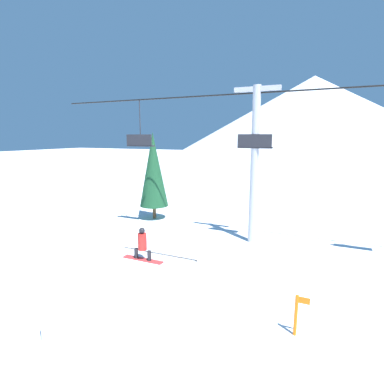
{
  "coord_description": "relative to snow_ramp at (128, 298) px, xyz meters",
  "views": [
    {
      "loc": [
        4.76,
        -6.18,
        5.84
      ],
      "look_at": [
        -0.69,
        5.92,
        3.36
      ],
      "focal_mm": 28.0,
      "sensor_mm": 36.0,
      "label": 1
    }
  ],
  "objects": [
    {
      "name": "ground_plane",
      "position": [
        0.69,
        -0.94,
        -0.78
      ],
      "size": [
        220.0,
        220.0,
        0.0
      ],
      "primitive_type": "plane",
      "color": "white"
    },
    {
      "name": "mountain_ridge",
      "position": [
        0.69,
        86.54,
        10.38
      ],
      "size": [
        80.5,
        80.5,
        22.33
      ],
      "color": "silver",
      "rests_on": "ground_plane"
    },
    {
      "name": "trail_marker",
      "position": [
        4.98,
        1.44,
        -0.09
      ],
      "size": [
        0.41,
        0.1,
        1.28
      ],
      "color": "orange",
      "rests_on": "ground_plane"
    },
    {
      "name": "snowboarder",
      "position": [
        -0.19,
        1.19,
        1.34
      ],
      "size": [
        1.55,
        0.3,
        1.18
      ],
      "color": "#B22D2D",
      "rests_on": "snow_ramp"
    },
    {
      "name": "chairlift",
      "position": [
        1.91,
        8.87,
        4.25
      ],
      "size": [
        25.46,
        0.44,
        8.43
      ],
      "color": "#B2B2B7",
      "rests_on": "ground_plane"
    },
    {
      "name": "snow_ramp",
      "position": [
        0.0,
        0.0,
        0.0
      ],
      "size": [
        3.08,
        3.96,
        1.56
      ],
      "color": "white",
      "rests_on": "ground_plane"
    },
    {
      "name": "pine_tree_near",
      "position": [
        -5.6,
        10.81,
        2.74
      ],
      "size": [
        2.01,
        2.01,
        6.11
      ],
      "color": "#4C3823",
      "rests_on": "ground_plane"
    }
  ]
}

